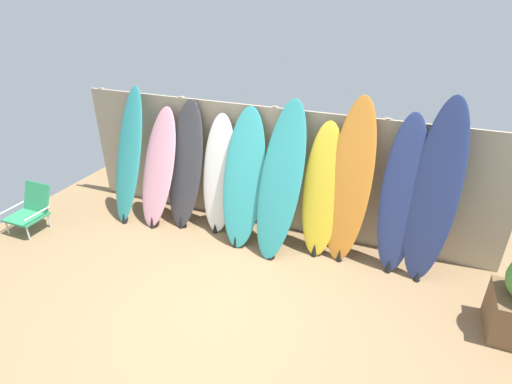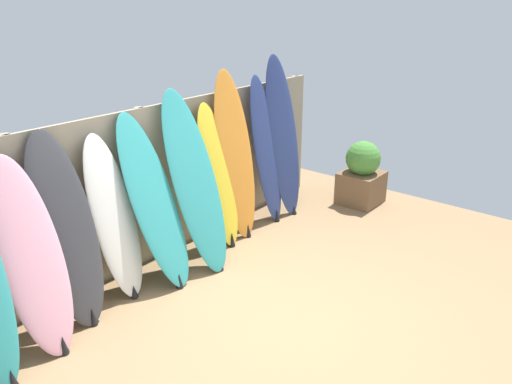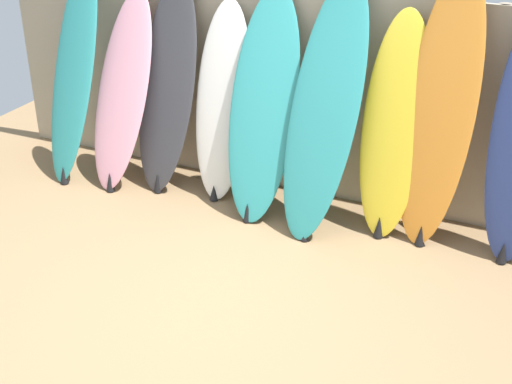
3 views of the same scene
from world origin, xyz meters
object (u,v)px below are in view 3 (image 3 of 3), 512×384
surfboard_teal_4 (263,108)px  surfboard_teal_5 (325,110)px  surfboard_white_3 (223,103)px  surfboard_orange_7 (440,114)px  surfboard_pink_1 (122,93)px  surfboard_charcoal_2 (167,89)px  surfboard_yellow_6 (394,129)px  surfboard_teal_0 (74,72)px

surfboard_teal_4 → surfboard_teal_5: bearing=-5.7°
surfboard_white_3 → surfboard_orange_7: size_ratio=0.80×
surfboard_pink_1 → surfboard_teal_5: surfboard_teal_5 is taller
surfboard_orange_7 → surfboard_charcoal_2: bearing=-179.5°
surfboard_teal_5 → surfboard_yellow_6: (0.52, 0.14, -0.12)m
surfboard_pink_1 → surfboard_charcoal_2: (0.40, 0.10, 0.06)m
surfboard_pink_1 → surfboard_white_3: size_ratio=1.00×
surfboard_teal_0 → surfboard_orange_7: 3.23m
surfboard_teal_0 → surfboard_teal_4: 1.84m
surfboard_teal_5 → surfboard_orange_7: size_ratio=0.94×
surfboard_teal_0 → surfboard_pink_1: surfboard_teal_0 is taller
surfboard_teal_0 → surfboard_orange_7: bearing=2.9°
surfboard_pink_1 → surfboard_white_3: bearing=7.7°
surfboard_pink_1 → surfboard_charcoal_2: surfboard_charcoal_2 is taller
surfboard_teal_5 → surfboard_teal_4: bearing=174.3°
surfboard_teal_0 → surfboard_teal_4: surfboard_teal_0 is taller
surfboard_yellow_6 → surfboard_teal_4: bearing=-175.4°
surfboard_charcoal_2 → surfboard_teal_5: surfboard_teal_5 is taller
surfboard_teal_5 → surfboard_orange_7: 0.87m
surfboard_charcoal_2 → surfboard_white_3: (0.53, 0.02, -0.06)m
surfboard_pink_1 → surfboard_teal_4: 1.36m
surfboard_pink_1 → surfboard_teal_4: surfboard_teal_4 is taller
surfboard_yellow_6 → surfboard_orange_7: 0.37m
surfboard_charcoal_2 → surfboard_orange_7: size_ratio=0.87×
surfboard_white_3 → surfboard_teal_5: surfboard_teal_5 is taller
surfboard_charcoal_2 → surfboard_teal_4: bearing=-5.0°
surfboard_teal_5 → surfboard_yellow_6: bearing=15.1°
surfboard_teal_0 → surfboard_yellow_6: (2.90, 0.15, -0.11)m
surfboard_teal_5 → surfboard_yellow_6: 0.55m
surfboard_white_3 → surfboard_charcoal_2: bearing=-177.5°
surfboard_teal_4 → surfboard_teal_0: bearing=-178.1°
surfboard_orange_7 → surfboard_teal_4: bearing=-175.8°
surfboard_teal_0 → surfboard_white_3: bearing=6.9°
surfboard_pink_1 → surfboard_yellow_6: size_ratio=0.97×
surfboard_pink_1 → surfboard_orange_7: surfboard_orange_7 is taller
surfboard_white_3 → surfboard_yellow_6: size_ratio=0.96×
surfboard_teal_0 → surfboard_teal_4: size_ratio=1.08×
surfboard_yellow_6 → surfboard_orange_7: size_ratio=0.84×
surfboard_pink_1 → surfboard_teal_4: (1.36, 0.02, 0.06)m
surfboard_teal_0 → surfboard_teal_4: (1.83, 0.06, -0.07)m
surfboard_teal_4 → surfboard_pink_1: bearing=-179.3°
surfboard_pink_1 → surfboard_teal_5: (1.90, -0.04, 0.14)m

